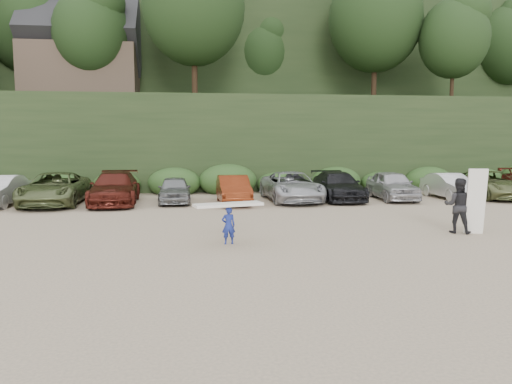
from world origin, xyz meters
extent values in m
plane|color=tan|center=(0.00, 0.00, 0.00)|extent=(120.00, 120.00, 0.00)
cube|color=black|center=(0.00, 22.00, 3.00)|extent=(80.00, 14.00, 6.00)
cube|color=black|center=(0.00, 40.00, 8.00)|extent=(90.00, 30.00, 16.00)
ellipsoid|color=black|center=(0.00, 22.00, 11.00)|extent=(66.00, 12.00, 10.00)
cube|color=#2B491E|center=(-0.55, 14.50, 0.60)|extent=(46.20, 2.00, 1.20)
cube|color=brown|center=(-12.00, 24.00, 8.00)|extent=(8.00, 6.00, 4.00)
imported|color=#546138|center=(-10.94, 10.32, 0.80)|extent=(2.68, 5.79, 1.61)
imported|color=#4C1811|center=(-8.01, 10.23, 0.81)|extent=(2.43, 5.62, 1.61)
imported|color=slate|center=(-5.05, 10.29, 0.68)|extent=(1.66, 4.01, 1.36)
imported|color=maroon|center=(-2.07, 9.61, 0.71)|extent=(1.57, 4.32, 1.42)
imported|color=#A6A8AD|center=(1.06, 10.19, 0.77)|extent=(2.78, 5.64, 1.54)
imported|color=black|center=(3.61, 10.31, 0.75)|extent=(2.16, 5.19, 1.50)
imported|color=#A9A9AD|center=(6.58, 10.09, 0.78)|extent=(2.07, 4.66, 1.56)
imported|color=#BEBEBE|center=(9.89, 10.09, 0.69)|extent=(1.54, 4.23, 1.38)
imported|color=#5F683C|center=(12.27, 10.08, 0.74)|extent=(2.57, 5.38, 1.48)
imported|color=navy|center=(-3.10, -0.06, 0.59)|extent=(0.46, 0.33, 1.19)
cube|color=white|center=(-3.10, -0.06, 1.26)|extent=(2.25, 1.10, 0.09)
imported|color=black|center=(5.03, 0.70, 0.97)|extent=(1.19, 1.12, 1.94)
cube|color=white|center=(5.50, 0.41, 1.14)|extent=(0.69, 0.45, 2.28)
camera|label=1|loc=(-4.31, -15.49, 3.34)|focal=35.00mm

